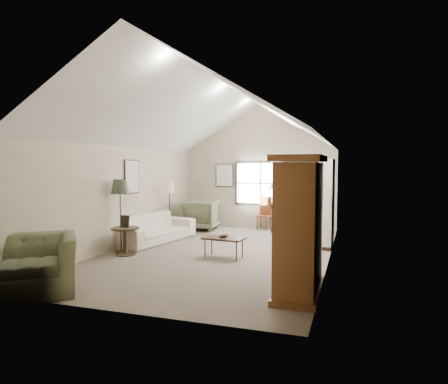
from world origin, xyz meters
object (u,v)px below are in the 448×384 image
(armoire, at_px, (300,226))
(armchair_near, at_px, (30,265))
(coffee_table, at_px, (224,248))
(side_table, at_px, (125,241))
(sofa, at_px, (155,228))
(side_chair, at_px, (264,213))
(armchair_far, at_px, (201,215))

(armoire, height_order, armchair_near, armoire)
(coffee_table, height_order, side_table, side_table)
(sofa, bearing_deg, side_chair, -27.19)
(armoire, relative_size, side_table, 3.49)
(armchair_far, height_order, side_chair, side_chair)
(armoire, bearing_deg, armchair_near, -162.51)
(coffee_table, relative_size, side_table, 1.41)
(sofa, bearing_deg, armchair_near, -167.70)
(armoire, relative_size, armchair_far, 2.11)
(armchair_near, xyz_separation_m, side_table, (-0.01, 2.83, -0.14))
(armchair_near, height_order, coffee_table, armchair_near)
(coffee_table, bearing_deg, armchair_near, -124.30)
(armchair_near, bearing_deg, armchair_far, 47.26)
(armoire, distance_m, side_chair, 6.42)
(side_table, bearing_deg, armchair_near, -89.72)
(sofa, height_order, coffee_table, sofa)
(armoire, bearing_deg, armchair_far, 125.25)
(armchair_near, height_order, side_chair, side_chair)
(armoire, height_order, sofa, armoire)
(armchair_far, relative_size, coffee_table, 1.17)
(armchair_near, bearing_deg, sofa, 51.72)
(armchair_near, relative_size, side_chair, 1.38)
(sofa, bearing_deg, armoire, -115.57)
(armchair_far, bearing_deg, armoire, 120.34)
(armoire, bearing_deg, side_table, 159.77)
(side_table, relative_size, side_chair, 0.62)
(armchair_far, height_order, coffee_table, armchair_far)
(armchair_near, height_order, side_table, armchair_near)
(sofa, distance_m, armchair_far, 2.27)
(sofa, height_order, side_table, sofa)
(coffee_table, xyz_separation_m, side_table, (-2.23, -0.42, 0.09))
(armoire, xyz_separation_m, armchair_far, (-3.78, 5.35, -0.63))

